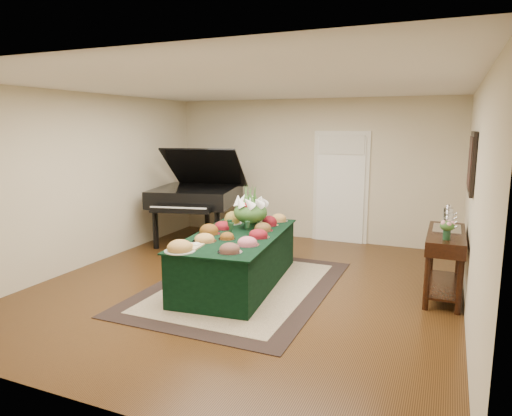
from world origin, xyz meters
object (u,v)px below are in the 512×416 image
at_px(buffet_table, 237,259).
at_px(floral_centerpiece, 250,208).
at_px(grand_piano, 197,195).
at_px(mahogany_sideboard, 446,247).

distance_m(buffet_table, floral_centerpiece, 0.78).
xyz_separation_m(buffet_table, floral_centerpiece, (0.02, 0.42, 0.66)).
distance_m(grand_piano, mahogany_sideboard, 4.56).
bearing_deg(floral_centerpiece, grand_piano, 140.46).
bearing_deg(mahogany_sideboard, grand_piano, 164.39).
height_order(floral_centerpiece, mahogany_sideboard, floral_centerpiece).
bearing_deg(floral_centerpiece, mahogany_sideboard, 4.69).
bearing_deg(grand_piano, floral_centerpiece, -39.54).
height_order(buffet_table, floral_centerpiece, floral_centerpiece).
bearing_deg(buffet_table, floral_centerpiece, 87.83).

